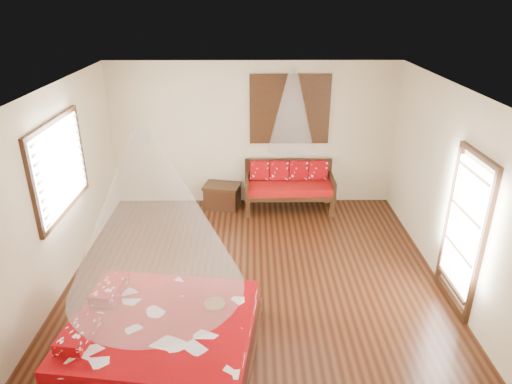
% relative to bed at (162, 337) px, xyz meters
% --- Properties ---
extents(room, '(5.54, 5.54, 2.84)m').
position_rel_bed_xyz_m(room, '(1.09, 1.60, 1.15)').
color(room, black).
rests_on(room, ground).
extents(bed, '(2.34, 2.17, 0.64)m').
position_rel_bed_xyz_m(bed, '(0.00, 0.00, 0.00)').
color(bed, black).
rests_on(bed, floor).
extents(daybed, '(1.71, 0.76, 0.94)m').
position_rel_bed_xyz_m(daybed, '(1.78, 3.98, 0.27)').
color(daybed, black).
rests_on(daybed, floor).
extents(storage_chest, '(0.78, 0.63, 0.47)m').
position_rel_bed_xyz_m(storage_chest, '(0.47, 4.05, -0.01)').
color(storage_chest, black).
rests_on(storage_chest, floor).
extents(shutter_panel, '(1.52, 0.06, 1.32)m').
position_rel_bed_xyz_m(shutter_panel, '(1.78, 4.31, 1.65)').
color(shutter_panel, black).
rests_on(shutter_panel, wall_back).
extents(window_left, '(0.10, 1.74, 1.34)m').
position_rel_bed_xyz_m(window_left, '(-1.62, 1.80, 1.45)').
color(window_left, black).
rests_on(window_left, wall_left).
extents(glazed_door, '(0.08, 1.02, 2.16)m').
position_rel_bed_xyz_m(glazed_door, '(3.81, 1.00, 0.82)').
color(glazed_door, black).
rests_on(glazed_door, floor).
extents(wine_tray, '(0.25, 0.25, 0.21)m').
position_rel_bed_xyz_m(wine_tray, '(0.61, 0.27, 0.30)').
color(wine_tray, brown).
rests_on(wine_tray, bed).
extents(mosquito_net_main, '(1.91, 1.91, 1.80)m').
position_rel_bed_xyz_m(mosquito_net_main, '(0.02, -0.00, 1.60)').
color(mosquito_net_main, white).
rests_on(mosquito_net_main, ceiling).
extents(mosquito_net_daybed, '(0.86, 0.86, 1.50)m').
position_rel_bed_xyz_m(mosquito_net_daybed, '(1.78, 3.85, 1.75)').
color(mosquito_net_daybed, white).
rests_on(mosquito_net_daybed, ceiling).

